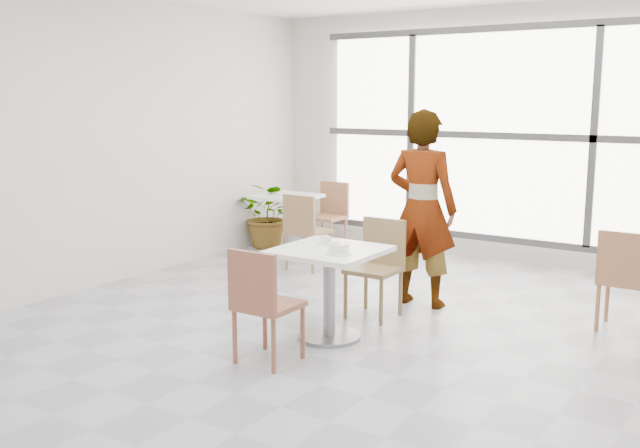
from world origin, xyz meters
The scene contains 15 objects.
floor centered at (0.00, 0.00, 0.00)m, with size 7.00×7.00×0.00m, color #9E9EA5.
wall_back centered at (0.00, 3.50, 1.50)m, with size 6.00×6.00×0.00m, color silver.
wall_left centered at (-3.00, 0.00, 1.50)m, with size 7.00×7.00×0.00m, color silver.
window centered at (0.00, 3.44, 1.50)m, with size 4.60×0.07×2.52m.
main_table centered at (-0.10, -0.02, 0.52)m, with size 0.80×0.80×0.75m.
chair_near centered at (-0.19, -0.79, 0.50)m, with size 0.42×0.42×0.87m.
chair_far centered at (-0.08, 0.76, 0.50)m, with size 0.42×0.42×0.87m.
oatmeal_bowl centered at (0.07, -0.15, 0.79)m, with size 0.21×0.21×0.10m.
coffee_cup centered at (-0.22, 0.11, 0.78)m, with size 0.16×0.13×0.07m.
person centered at (0.10, 1.27, 0.92)m, with size 0.67×0.44×1.84m, color black.
bg_table_left centered at (-2.27, 2.37, 0.49)m, with size 0.70×0.70×0.75m.
bg_chair_left_near centered at (-1.60, 1.79, 0.50)m, with size 0.42×0.42×0.87m.
bg_chair_left_far centered at (-1.97, 2.90, 0.50)m, with size 0.42×0.42×0.87m.
bg_chair_right_near centered at (1.87, 1.45, 0.50)m, with size 0.42×0.42×0.87m.
plant_left centered at (-2.70, 2.56, 0.43)m, with size 0.78×0.67×0.86m, color #4B874B.
Camera 1 is at (2.96, -4.74, 1.95)m, focal length 40.27 mm.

